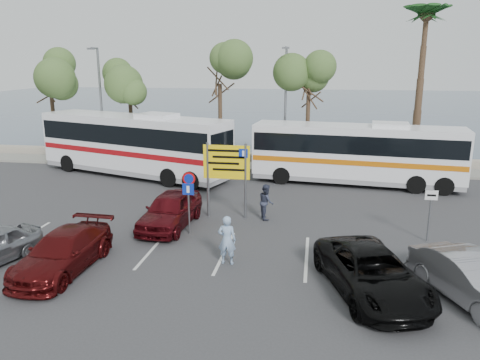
# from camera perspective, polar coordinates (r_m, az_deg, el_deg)

# --- Properties ---
(ground) EXTENTS (120.00, 120.00, 0.00)m
(ground) POSITION_cam_1_polar(r_m,az_deg,el_deg) (19.84, -6.22, -7.32)
(ground) COLOR #343437
(ground) RESTS_ON ground
(kerb_strip) EXTENTS (44.00, 2.40, 0.15)m
(kerb_strip) POSITION_cam_1_polar(r_m,az_deg,el_deg) (32.94, 0.19, 1.72)
(kerb_strip) COLOR gray
(kerb_strip) RESTS_ON ground
(seawall) EXTENTS (48.00, 0.80, 0.60)m
(seawall) POSITION_cam_1_polar(r_m,az_deg,el_deg) (34.82, 0.71, 2.80)
(seawall) COLOR gray
(seawall) RESTS_ON ground
(sea) EXTENTS (140.00, 140.00, 0.00)m
(sea) POSITION_cam_1_polar(r_m,az_deg,el_deg) (78.24, 5.56, 9.00)
(sea) COLOR #42576A
(sea) RESTS_ON ground
(tree_far_left) EXTENTS (3.20, 3.20, 7.60)m
(tree_far_left) POSITION_cam_1_polar(r_m,az_deg,el_deg) (37.02, -22.23, 11.86)
(tree_far_left) COLOR #382619
(tree_far_left) RESTS_ON kerb_strip
(tree_left) EXTENTS (3.20, 3.20, 7.20)m
(tree_left) POSITION_cam_1_polar(r_m,az_deg,el_deg) (34.33, -13.40, 11.85)
(tree_left) COLOR #382619
(tree_left) RESTS_ON kerb_strip
(tree_mid) EXTENTS (3.20, 3.20, 8.00)m
(tree_mid) POSITION_cam_1_polar(r_m,az_deg,el_deg) (32.41, -2.49, 13.24)
(tree_mid) COLOR #382619
(tree_mid) RESTS_ON kerb_strip
(tree_right) EXTENTS (3.20, 3.20, 7.40)m
(tree_right) POSITION_cam_1_polar(r_m,az_deg,el_deg) (31.76, 8.44, 12.20)
(tree_right) COLOR #382619
(tree_right) RESTS_ON kerb_strip
(palm_tree) EXTENTS (4.80, 4.80, 11.20)m
(palm_tree) POSITION_cam_1_polar(r_m,az_deg,el_deg) (32.48, 21.77, 17.96)
(palm_tree) COLOR #382619
(palm_tree) RESTS_ON kerb_strip
(street_lamp_left) EXTENTS (0.45, 1.15, 8.01)m
(street_lamp_left) POSITION_cam_1_polar(r_m,az_deg,el_deg) (34.79, -16.65, 9.35)
(street_lamp_left) COLOR slate
(street_lamp_left) RESTS_ON kerb_strip
(street_lamp_right) EXTENTS (0.45, 1.15, 8.01)m
(street_lamp_right) POSITION_cam_1_polar(r_m,az_deg,el_deg) (31.44, 5.54, 9.40)
(street_lamp_right) COLOR slate
(street_lamp_right) RESTS_ON kerb_strip
(direction_sign) EXTENTS (2.20, 0.12, 3.60)m
(direction_sign) POSITION_cam_1_polar(r_m,az_deg,el_deg) (21.87, -1.65, 1.50)
(direction_sign) COLOR slate
(direction_sign) RESTS_ON ground
(sign_no_stop) EXTENTS (0.60, 0.08, 2.35)m
(sign_no_stop) POSITION_cam_1_polar(r_m,az_deg,el_deg) (21.67, -6.20, -1.03)
(sign_no_stop) COLOR slate
(sign_no_stop) RESTS_ON ground
(sign_parking) EXTENTS (0.50, 0.07, 2.25)m
(sign_parking) POSITION_cam_1_polar(r_m,az_deg,el_deg) (20.12, -6.29, -2.57)
(sign_parking) COLOR slate
(sign_parking) RESTS_ON ground
(sign_taxi) EXTENTS (0.50, 0.07, 2.20)m
(sign_taxi) POSITION_cam_1_polar(r_m,az_deg,el_deg) (20.67, 22.15, -3.26)
(sign_taxi) COLOR slate
(sign_taxi) RESTS_ON ground
(lane_markings) EXTENTS (12.02, 4.20, 0.01)m
(lane_markings) POSITION_cam_1_polar(r_m,az_deg,el_deg) (19.28, -10.31, -8.12)
(lane_markings) COLOR silver
(lane_markings) RESTS_ON ground
(coach_bus_left) EXTENTS (13.47, 6.96, 4.14)m
(coach_bus_left) POSITION_cam_1_polar(r_m,az_deg,el_deg) (30.97, -12.84, 4.02)
(coach_bus_left) COLOR white
(coach_bus_left) RESTS_ON ground
(coach_bus_right) EXTENTS (12.42, 3.97, 3.80)m
(coach_bus_right) POSITION_cam_1_polar(r_m,az_deg,el_deg) (28.88, 13.95, 2.91)
(coach_bus_right) COLOR white
(coach_bus_right) RESTS_ON ground
(car_maroon) EXTENTS (2.18, 4.91, 1.40)m
(car_maroon) POSITION_cam_1_polar(r_m,az_deg,el_deg) (17.95, -20.78, -8.22)
(car_maroon) COLOR #4B0C0D
(car_maroon) RESTS_ON ground
(car_red) EXTENTS (2.16, 4.75, 1.58)m
(car_red) POSITION_cam_1_polar(r_m,az_deg,el_deg) (21.27, -8.49, -3.62)
(car_red) COLOR #4E0B10
(car_red) RESTS_ON ground
(suv_black) EXTENTS (3.97, 5.79, 1.47)m
(suv_black) POSITION_cam_1_polar(r_m,az_deg,el_deg) (15.81, 15.76, -10.78)
(suv_black) COLOR black
(suv_black) RESTS_ON ground
(car_silver_b) EXTENTS (3.27, 4.75, 1.48)m
(car_silver_b) POSITION_cam_1_polar(r_m,az_deg,el_deg) (16.45, 26.38, -10.75)
(car_silver_b) COLOR gray
(car_silver_b) RESTS_ON ground
(pedestrian_near) EXTENTS (0.70, 0.47, 1.86)m
(pedestrian_near) POSITION_cam_1_polar(r_m,az_deg,el_deg) (17.25, -1.60, -7.33)
(pedestrian_near) COLOR #8CAACD
(pedestrian_near) RESTS_ON ground
(pedestrian_far) EXTENTS (0.85, 0.97, 1.68)m
(pedestrian_far) POSITION_cam_1_polar(r_m,az_deg,el_deg) (22.08, 3.20, -2.66)
(pedestrian_far) COLOR #313549
(pedestrian_far) RESTS_ON ground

